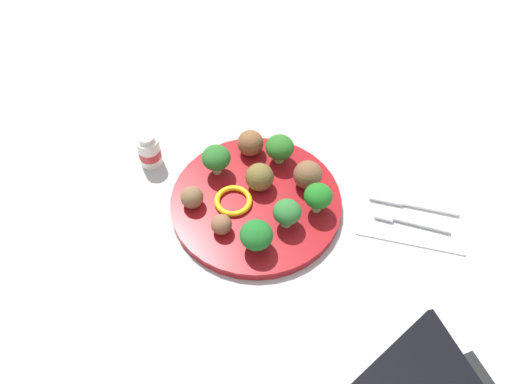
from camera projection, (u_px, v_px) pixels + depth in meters
The scene contains 17 objects.
ground_plane at pixel (256, 205), 0.86m from camera, with size 4.00×4.00×0.00m, color #B2B2AD.
plate at pixel (256, 202), 0.86m from camera, with size 0.28×0.28×0.02m, color maroon.
broccoli_floret_back_left at pixel (256, 235), 0.77m from camera, with size 0.05×0.05×0.05m.
broccoli_floret_front_right at pixel (216, 158), 0.86m from camera, with size 0.05×0.05×0.05m.
broccoli_floret_front_left at pixel (287, 212), 0.80m from camera, with size 0.04×0.04×0.05m.
broccoli_floret_center at pixel (280, 148), 0.88m from camera, with size 0.05×0.05×0.05m.
broccoli_floret_mid_left at pixel (318, 195), 0.81m from camera, with size 0.05×0.05×0.05m.
meatball_mid_left at pixel (192, 197), 0.83m from camera, with size 0.04×0.04×0.04m, color brown.
meatball_far_rim at pixel (222, 224), 0.80m from camera, with size 0.03×0.03×0.03m, color brown.
meatball_front_right at pixel (308, 175), 0.85m from camera, with size 0.05×0.05×0.05m, color brown.
meatball_center at pixel (258, 177), 0.85m from camera, with size 0.05×0.05×0.05m, color brown.
meatball_near_rim at pixel (250, 143), 0.90m from camera, with size 0.05×0.05×0.05m, color brown.
pepper_ring_near_rim at pixel (233, 201), 0.85m from camera, with size 0.06×0.06×0.01m, color yellow.
napkin at pixel (412, 214), 0.85m from camera, with size 0.17×0.12×0.01m, color white.
fork at pixel (408, 220), 0.84m from camera, with size 0.12×0.03×0.01m.
knife at pixel (409, 203), 0.86m from camera, with size 0.15×0.02×0.01m.
yogurt_bottle at pixel (149, 151), 0.90m from camera, with size 0.04×0.04×0.07m.
Camera 1 is at (-0.10, 0.51, 0.69)m, focal length 36.67 mm.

